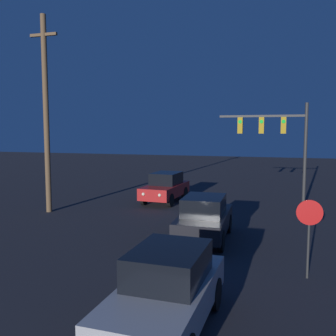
{
  "coord_description": "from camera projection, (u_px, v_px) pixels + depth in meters",
  "views": [
    {
      "loc": [
        4.41,
        -1.01,
        4.23
      ],
      "look_at": [
        0.0,
        13.26,
        2.72
      ],
      "focal_mm": 40.0,
      "sensor_mm": 36.0,
      "label": 1
    }
  ],
  "objects": [
    {
      "name": "car_near",
      "position": [
        167.0,
        290.0,
        7.87
      ],
      "size": [
        1.85,
        4.29,
        1.73
      ],
      "rotation": [
        0.0,
        0.0,
        3.12
      ],
      "color": "#99999E",
      "rests_on": "ground_plane"
    },
    {
      "name": "car_mid",
      "position": [
        204.0,
        218.0,
        14.39
      ],
      "size": [
        1.91,
        4.31,
        1.73
      ],
      "rotation": [
        0.0,
        0.0,
        0.04
      ],
      "color": "black",
      "rests_on": "ground_plane"
    },
    {
      "name": "car_far",
      "position": [
        165.0,
        187.0,
        22.12
      ],
      "size": [
        1.96,
        4.33,
        1.73
      ],
      "rotation": [
        0.0,
        0.0,
        3.09
      ],
      "color": "#B21E1E",
      "rests_on": "ground_plane"
    },
    {
      "name": "traffic_signal_mast",
      "position": [
        279.0,
        136.0,
        20.42
      ],
      "size": [
        4.73,
        0.3,
        5.7
      ],
      "color": "#2D2D2D",
      "rests_on": "ground_plane"
    },
    {
      "name": "stop_sign",
      "position": [
        309.0,
        224.0,
        10.57
      ],
      "size": [
        0.72,
        0.07,
        2.28
      ],
      "color": "#2D2D2D",
      "rests_on": "ground_plane"
    },
    {
      "name": "utility_pole",
      "position": [
        46.0,
        113.0,
        19.0
      ],
      "size": [
        1.51,
        0.28,
        9.97
      ],
      "color": "brown",
      "rests_on": "ground_plane"
    }
  ]
}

